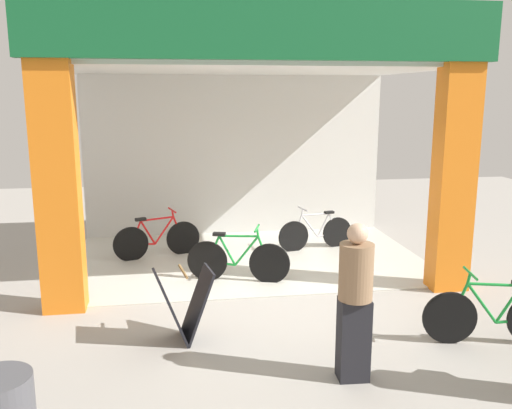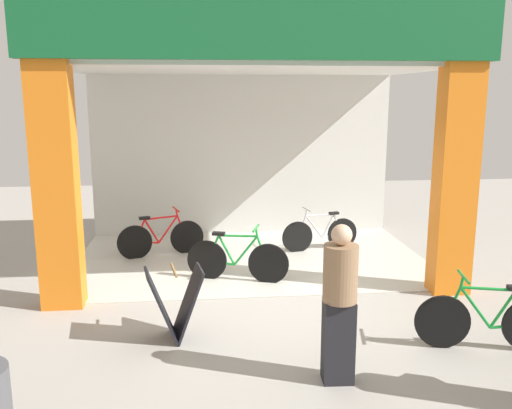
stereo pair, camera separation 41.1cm
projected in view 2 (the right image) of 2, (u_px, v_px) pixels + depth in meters
The scene contains 8 objects.
ground_plane at pixel (263, 298), 7.61m from camera, with size 19.81×19.81×0.00m, color #9E9991.
shop_facade at pixel (250, 135), 8.99m from camera, with size 6.11×4.01×3.98m.
bicycle_inside_0 at pixel (237, 260), 8.22m from camera, with size 1.52×0.54×0.86m.
bicycle_inside_1 at pixel (161, 238), 9.49m from camera, with size 1.47×0.52×0.84m.
bicycle_inside_2 at pixel (320, 234), 9.85m from camera, with size 1.43×0.41×0.80m.
bicycle_parked_0 at pixel (487, 320), 6.03m from camera, with size 1.54×0.44×0.86m.
sandwich_board_sign at pixel (175, 304), 6.29m from camera, with size 0.72×0.57×0.85m.
pedestrian_0 at pixel (339, 303), 5.27m from camera, with size 0.35×0.35×1.60m.
Camera 2 is at (-0.81, -7.14, 2.82)m, focal length 38.19 mm.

